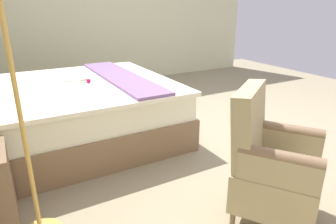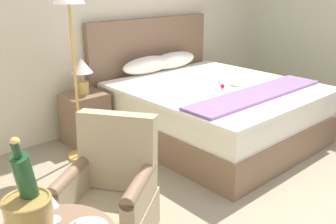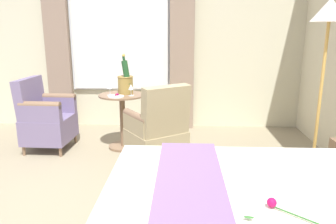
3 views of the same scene
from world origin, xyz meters
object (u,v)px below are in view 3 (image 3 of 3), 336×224
object	(u,v)px
wine_glass_near_bucket	(110,86)
wine_glass_near_edge	(131,88)
floor_lamp_brass	(327,40)
side_table_round	(123,117)
snack_plate	(116,96)
armchair_by_window	(158,131)
champagne_bucket	(126,82)
armchair_facing_bed	(46,118)

from	to	relation	value
wine_glass_near_bucket	wine_glass_near_edge	world-z (taller)	wine_glass_near_bucket
floor_lamp_brass	side_table_round	distance (m)	2.50
snack_plate	floor_lamp_brass	bearing A→B (deg)	62.23
snack_plate	side_table_round	bearing A→B (deg)	164.51
wine_glass_near_edge	wine_glass_near_bucket	bearing A→B (deg)	-94.44
floor_lamp_brass	armchair_by_window	world-z (taller)	floor_lamp_brass
champagne_bucket	armchair_facing_bed	size ratio (longest dim) A/B	0.54
floor_lamp_brass	side_table_round	bearing A→B (deg)	-121.63
floor_lamp_brass	snack_plate	size ratio (longest dim) A/B	8.89
armchair_facing_bed	champagne_bucket	bearing A→B (deg)	97.88
armchair_by_window	armchair_facing_bed	distance (m)	1.57
side_table_round	snack_plate	distance (m)	0.34
floor_lamp_brass	wine_glass_near_edge	world-z (taller)	floor_lamp_brass
wine_glass_near_bucket	snack_plate	world-z (taller)	wine_glass_near_bucket
side_table_round	armchair_facing_bed	size ratio (longest dim) A/B	0.77
champagne_bucket	wine_glass_near_bucket	bearing A→B (deg)	-57.21
champagne_bucket	snack_plate	distance (m)	0.27
floor_lamp_brass	champagne_bucket	world-z (taller)	floor_lamp_brass
side_table_round	champagne_bucket	distance (m)	0.45
snack_plate	wine_glass_near_edge	bearing A→B (deg)	113.11
champagne_bucket	wine_glass_near_edge	world-z (taller)	champagne_bucket
champagne_bucket	armchair_by_window	distance (m)	0.93
side_table_round	armchair_by_window	world-z (taller)	armchair_by_window
champagne_bucket	armchair_facing_bed	distance (m)	1.12
floor_lamp_brass	snack_plate	xyz separation A→B (m)	(-1.05, -1.99, -0.70)
floor_lamp_brass	snack_plate	bearing A→B (deg)	-117.77
side_table_round	armchair_facing_bed	bearing A→B (deg)	-85.16
wine_glass_near_bucket	wine_glass_near_edge	bearing A→B (deg)	85.56
floor_lamp_brass	snack_plate	world-z (taller)	floor_lamp_brass
wine_glass_near_edge	side_table_round	bearing A→B (deg)	-120.76
champagne_bucket	snack_plate	bearing A→B (deg)	-21.95
champagne_bucket	armchair_facing_bed	bearing A→B (deg)	-82.12
floor_lamp_brass	champagne_bucket	size ratio (longest dim) A/B	3.49
side_table_round	champagne_bucket	bearing A→B (deg)	143.80
armchair_by_window	side_table_round	bearing A→B (deg)	-141.10
side_table_round	wine_glass_near_bucket	size ratio (longest dim) A/B	4.47
side_table_round	snack_plate	size ratio (longest dim) A/B	3.59
snack_plate	armchair_by_window	xyz separation A→B (m)	(0.47, 0.54, -0.29)
champagne_bucket	armchair_by_window	bearing A→B (deg)	34.04
armchair_by_window	armchair_facing_bed	world-z (taller)	armchair_by_window
wine_glass_near_edge	armchair_facing_bed	size ratio (longest dim) A/B	0.16
side_table_round	wine_glass_near_bucket	world-z (taller)	wine_glass_near_bucket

